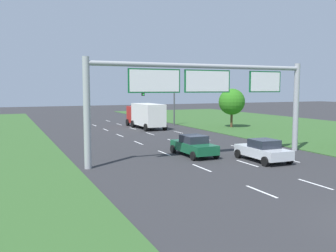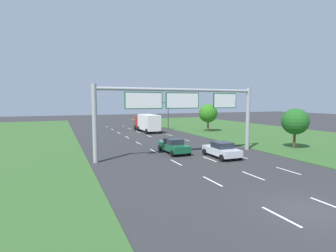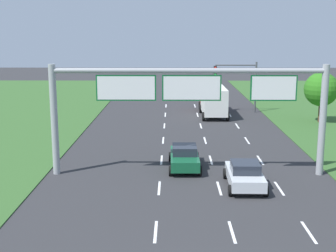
{
  "view_description": "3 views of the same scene",
  "coord_description": "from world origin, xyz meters",
  "px_view_note": "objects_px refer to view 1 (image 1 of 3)",
  "views": [
    {
      "loc": [
        -13.23,
        -8.51,
        5.05
      ],
      "look_at": [
        -1.2,
        18.49,
        2.06
      ],
      "focal_mm": 40.0,
      "sensor_mm": 36.0,
      "label": 1
    },
    {
      "loc": [
        -11.34,
        -8.98,
        5.46
      ],
      "look_at": [
        -0.58,
        16.65,
        2.84
      ],
      "focal_mm": 28.0,
      "sensor_mm": 36.0,
      "label": 2
    },
    {
      "loc": [
        -1.0,
        -13.96,
        9.07
      ],
      "look_at": [
        -1.3,
        19.25,
        2.2
      ],
      "focal_mm": 50.0,
      "sensor_mm": 36.0,
      "label": 3
    }
  ],
  "objects_px": {
    "car_lead_silver": "(194,145)",
    "traffic_light_mast": "(161,97)",
    "roadside_tree_far": "(232,102)",
    "car_near_red": "(263,150)",
    "box_truck": "(145,115)",
    "sign_gantry": "(206,89)"
  },
  "relations": [
    {
      "from": "car_near_red",
      "to": "car_lead_silver",
      "type": "relative_size",
      "value": 0.96
    },
    {
      "from": "roadside_tree_far",
      "to": "car_lead_silver",
      "type": "bearing_deg",
      "value": -131.29
    },
    {
      "from": "traffic_light_mast",
      "to": "car_lead_silver",
      "type": "bearing_deg",
      "value": -106.73
    },
    {
      "from": "sign_gantry",
      "to": "roadside_tree_far",
      "type": "relative_size",
      "value": 3.44
    },
    {
      "from": "car_lead_silver",
      "to": "box_truck",
      "type": "relative_size",
      "value": 0.54
    },
    {
      "from": "traffic_light_mast",
      "to": "roadside_tree_far",
      "type": "relative_size",
      "value": 1.12
    },
    {
      "from": "traffic_light_mast",
      "to": "roadside_tree_far",
      "type": "distance_m",
      "value": 9.37
    },
    {
      "from": "car_near_red",
      "to": "traffic_light_mast",
      "type": "height_order",
      "value": "traffic_light_mast"
    },
    {
      "from": "sign_gantry",
      "to": "traffic_light_mast",
      "type": "distance_m",
      "value": 23.68
    },
    {
      "from": "car_near_red",
      "to": "roadside_tree_far",
      "type": "relative_size",
      "value": 0.85
    },
    {
      "from": "sign_gantry",
      "to": "traffic_light_mast",
      "type": "relative_size",
      "value": 3.08
    },
    {
      "from": "car_near_red",
      "to": "roadside_tree_far",
      "type": "xyz_separation_m",
      "value": [
        10.38,
        19.51,
        2.57
      ]
    },
    {
      "from": "traffic_light_mast",
      "to": "roadside_tree_far",
      "type": "bearing_deg",
      "value": -38.23
    },
    {
      "from": "box_truck",
      "to": "car_lead_silver",
      "type": "bearing_deg",
      "value": -100.61
    },
    {
      "from": "car_near_red",
      "to": "roadside_tree_far",
      "type": "distance_m",
      "value": 22.25
    },
    {
      "from": "traffic_light_mast",
      "to": "roadside_tree_far",
      "type": "xyz_separation_m",
      "value": [
        7.34,
        -5.79,
        -0.54
      ]
    },
    {
      "from": "car_near_red",
      "to": "box_truck",
      "type": "distance_m",
      "value": 23.55
    },
    {
      "from": "car_lead_silver",
      "to": "traffic_light_mast",
      "type": "bearing_deg",
      "value": 72.83
    },
    {
      "from": "roadside_tree_far",
      "to": "box_truck",
      "type": "bearing_deg",
      "value": 158.6
    },
    {
      "from": "car_lead_silver",
      "to": "sign_gantry",
      "type": "bearing_deg",
      "value": -80.5
    },
    {
      "from": "car_near_red",
      "to": "car_lead_silver",
      "type": "bearing_deg",
      "value": 133.21
    },
    {
      "from": "car_near_red",
      "to": "traffic_light_mast",
      "type": "bearing_deg",
      "value": 84.17
    }
  ]
}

